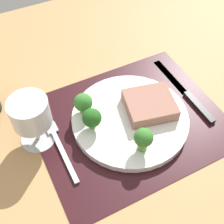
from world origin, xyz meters
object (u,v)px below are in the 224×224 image
(knife, at_px, (187,94))
(wine_glass, at_px, (31,115))
(plate, at_px, (130,119))
(steak, at_px, (149,103))
(fork, at_px, (59,143))

(knife, height_order, wine_glass, wine_glass)
(plate, height_order, steak, steak)
(fork, xyz_separation_m, knife, (0.32, -0.01, 0.00))
(fork, xyz_separation_m, wine_glass, (-0.03, 0.04, 0.07))
(plate, relative_size, knife, 1.10)
(fork, height_order, wine_glass, wine_glass)
(wine_glass, bearing_deg, knife, -7.15)
(steak, xyz_separation_m, wine_glass, (-0.24, 0.05, 0.05))
(wine_glass, bearing_deg, fork, -47.26)
(steak, bearing_deg, plate, -174.90)
(knife, bearing_deg, wine_glass, 169.84)
(steak, distance_m, knife, 0.11)
(plate, relative_size, fork, 1.32)
(plate, height_order, wine_glass, wine_glass)
(wine_glass, bearing_deg, steak, -10.60)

